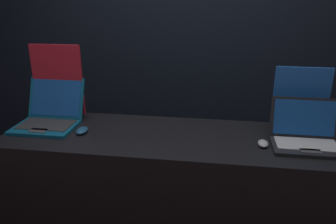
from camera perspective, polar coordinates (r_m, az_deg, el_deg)
wall_back at (r=3.06m, az=3.65°, el=15.08°), size 8.00×0.05×2.80m
display_counter at (r=2.20m, az=0.15°, el=-14.25°), size 2.02×0.62×0.85m
laptop_front at (r=2.26m, az=-19.92°, el=-0.53°), size 0.38×0.39×0.28m
mouse_front at (r=2.08m, az=-14.75°, el=-3.13°), size 0.07×0.11×0.03m
promo_stand_front at (r=2.35m, az=-18.58°, el=4.85°), size 0.35×0.07×0.50m
laptop_back at (r=2.00m, az=22.88°, el=-3.75°), size 0.38×0.29×0.25m
mouse_back at (r=1.93m, az=16.22°, el=-5.28°), size 0.06×0.09×0.03m
promo_stand_back at (r=2.16m, az=22.04°, el=1.78°), size 0.33×0.07×0.40m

